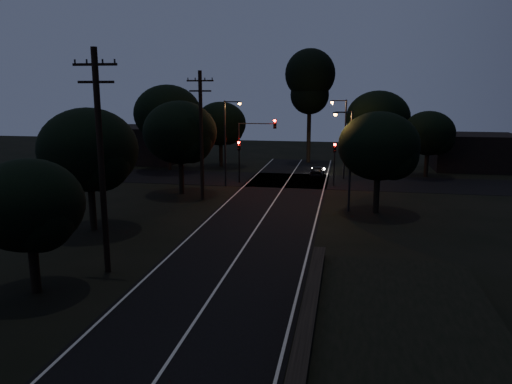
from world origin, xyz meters
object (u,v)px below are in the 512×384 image
(signal_left, at_px, (239,154))
(streetlight_c, at_px, (348,154))
(signal_right, at_px, (335,156))
(car, at_px, (317,171))
(utility_pole_far, at_px, (201,134))
(tall_pine, at_px, (310,81))
(streetlight_a, at_px, (227,137))
(signal_mast, at_px, (256,139))
(streetlight_b, at_px, (343,133))
(utility_pole_mid, at_px, (101,159))

(signal_left, distance_m, streetlight_c, 14.52)
(signal_right, height_order, car, signal_right)
(utility_pole_far, xyz_separation_m, tall_pine, (7.00, 23.00, 4.49))
(signal_left, height_order, streetlight_a, streetlight_a)
(signal_right, distance_m, car, 5.74)
(utility_pole_far, distance_m, signal_right, 13.53)
(signal_mast, height_order, streetlight_b, streetlight_b)
(utility_pole_far, distance_m, signal_left, 8.53)
(signal_left, xyz_separation_m, car, (7.32, 4.92, -2.27))
(utility_pole_mid, distance_m, signal_mast, 25.22)
(utility_pole_far, relative_size, tall_pine, 0.76)
(utility_pole_far, height_order, streetlight_c, utility_pole_far)
(streetlight_a, bearing_deg, car, 40.72)
(utility_pole_mid, relative_size, signal_right, 2.68)
(signal_left, xyz_separation_m, signal_right, (9.20, 0.00, 0.00))
(streetlight_a, xyz_separation_m, streetlight_c, (11.14, -8.00, -0.29))
(utility_pole_mid, distance_m, car, 31.58)
(utility_pole_far, distance_m, signal_mast, 8.64)
(streetlight_a, distance_m, streetlight_c, 13.72)
(streetlight_c, height_order, car, streetlight_c)
(signal_right, distance_m, streetlight_b, 4.45)
(streetlight_a, height_order, streetlight_b, same)
(signal_right, xyz_separation_m, streetlight_b, (0.71, 4.01, 1.80))
(tall_pine, distance_m, car, 13.90)
(utility_pole_mid, bearing_deg, car, 73.74)
(signal_left, distance_m, streetlight_a, 2.77)
(tall_pine, distance_m, streetlight_c, 26.08)
(utility_pole_mid, relative_size, streetlight_c, 1.47)
(signal_right, relative_size, streetlight_c, 0.55)
(streetlight_c, bearing_deg, signal_mast, 131.19)
(streetlight_b, distance_m, car, 4.90)
(tall_pine, xyz_separation_m, streetlight_c, (4.83, -25.00, -5.62))
(streetlight_b, bearing_deg, signal_mast, -154.01)
(tall_pine, distance_m, signal_mast, 16.50)
(signal_mast, bearing_deg, utility_pole_mid, -97.04)
(utility_pole_mid, xyz_separation_m, streetlight_c, (11.83, 15.00, -1.39))
(signal_left, relative_size, streetlight_c, 0.55)
(signal_right, height_order, streetlight_b, streetlight_b)
(signal_mast, bearing_deg, signal_left, -179.87)
(signal_right, height_order, streetlight_c, streetlight_c)
(streetlight_b, bearing_deg, signal_right, -100.00)
(utility_pole_far, height_order, tall_pine, tall_pine)
(signal_left, height_order, streetlight_c, streetlight_c)
(signal_right, height_order, streetlight_a, streetlight_a)
(tall_pine, bearing_deg, streetlight_a, -110.36)
(signal_right, height_order, signal_mast, signal_mast)
(streetlight_a, bearing_deg, signal_right, 11.34)
(signal_left, bearing_deg, car, 33.92)
(utility_pole_mid, xyz_separation_m, signal_mast, (3.09, 24.99, -1.40))
(utility_pole_far, distance_m, car, 16.34)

